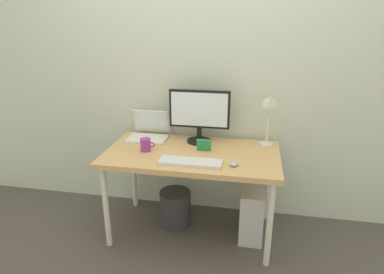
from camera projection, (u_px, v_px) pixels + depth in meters
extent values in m
plane|color=#4C4742|center=(192.00, 230.00, 2.77)|extent=(6.00, 6.00, 0.00)
cube|color=silver|center=(202.00, 65.00, 2.72)|extent=(4.40, 0.04, 2.60)
cube|color=tan|center=(192.00, 154.00, 2.54)|extent=(1.31, 0.72, 0.04)
cylinder|color=silver|center=(106.00, 207.00, 2.49)|extent=(0.04, 0.04, 0.66)
cylinder|color=silver|center=(270.00, 225.00, 2.28)|extent=(0.04, 0.04, 0.66)
cylinder|color=silver|center=(134.00, 173.00, 3.04)|extent=(0.04, 0.04, 0.66)
cylinder|color=silver|center=(268.00, 184.00, 2.83)|extent=(0.04, 0.04, 0.66)
cylinder|color=black|center=(199.00, 141.00, 2.74)|extent=(0.20, 0.20, 0.01)
cylinder|color=black|center=(199.00, 134.00, 2.72)|extent=(0.04, 0.04, 0.11)
cube|color=black|center=(199.00, 109.00, 2.65)|extent=(0.49, 0.03, 0.31)
cube|color=white|center=(199.00, 110.00, 2.63)|extent=(0.45, 0.01, 0.27)
cube|color=silver|center=(147.00, 139.00, 2.78)|extent=(0.32, 0.22, 0.02)
cube|color=silver|center=(152.00, 121.00, 2.87)|extent=(0.32, 0.07, 0.21)
cube|color=white|center=(151.00, 121.00, 2.86)|extent=(0.30, 0.05, 0.18)
cylinder|color=silver|center=(266.00, 144.00, 2.67)|extent=(0.11, 0.11, 0.01)
cylinder|color=silver|center=(268.00, 123.00, 2.61)|extent=(0.02, 0.02, 0.33)
cone|color=silver|center=(270.00, 100.00, 2.51)|extent=(0.11, 0.14, 0.13)
cube|color=silver|center=(190.00, 162.00, 2.32)|extent=(0.44, 0.14, 0.02)
ellipsoid|color=#B2B2B7|center=(234.00, 163.00, 2.30)|extent=(0.06, 0.09, 0.03)
cylinder|color=purple|center=(145.00, 145.00, 2.54)|extent=(0.08, 0.08, 0.10)
torus|color=purple|center=(152.00, 145.00, 2.53)|extent=(0.05, 0.01, 0.05)
cube|color=#268C4C|center=(204.00, 145.00, 2.54)|extent=(0.11, 0.03, 0.09)
cube|color=silver|center=(252.00, 212.00, 2.66)|extent=(0.18, 0.36, 0.42)
cylinder|color=#333338|center=(175.00, 208.00, 2.82)|extent=(0.26, 0.26, 0.30)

